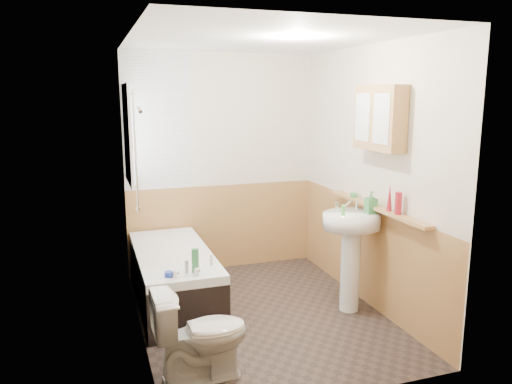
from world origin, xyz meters
The scene contains 26 objects.
floor centered at (0.00, 0.00, 0.00)m, with size 2.80×2.80×0.00m, color black.
ceiling centered at (0.00, 0.00, 2.50)m, with size 2.80×2.80×0.00m, color white.
wall_back centered at (0.00, 1.41, 1.25)m, with size 2.20×0.02×2.50m, color beige.
wall_front centered at (0.00, -1.41, 1.25)m, with size 2.20×0.02×2.50m, color beige.
wall_left centered at (-1.11, 0.00, 1.25)m, with size 0.02×2.80×2.50m, color beige.
wall_right centered at (1.11, 0.00, 1.25)m, with size 0.02×2.80×2.50m, color beige.
wainscot_right centered at (1.09, 0.00, 0.50)m, with size 0.01×2.80×1.00m, color #B28149.
wainscot_front centered at (0.00, -1.39, 0.50)m, with size 2.20×0.01×1.00m, color #B28149.
wainscot_back centered at (0.00, 1.39, 0.50)m, with size 2.20×0.01×1.00m, color #B28149.
tile_cladding_left centered at (-1.09, 0.00, 1.25)m, with size 0.01×2.80×2.50m, color white.
tile_return_back centered at (-0.73, 1.39, 1.75)m, with size 0.75×0.01×1.50m, color white.
window centered at (-1.06, 0.95, 1.65)m, with size 0.03×0.79×0.99m.
bathtub centered at (-0.73, 0.53, 0.28)m, with size 0.70×1.66×0.68m.
shower_riser centered at (-1.04, 0.44, 1.63)m, with size 0.10×0.08×1.13m.
toilet centered at (-0.76, -0.87, 0.34)m, with size 0.38×0.69×0.68m, color white.
sink centered at (0.84, -0.16, 0.68)m, with size 0.56×0.45×1.08m.
pine_shelf centered at (1.04, -0.24, 1.01)m, with size 0.10×1.56×0.03m, color #B28149.
medicine_cabinet centered at (1.01, -0.27, 1.83)m, with size 0.16×0.64×0.57m.
foam_can centered at (1.04, -0.58, 1.12)m, with size 0.06×0.06×0.19m, color maroon.
green_bottle centered at (1.04, -0.45, 1.15)m, with size 0.05×0.05×0.25m, color maroon.
black_jar centered at (1.04, 0.18, 1.05)m, with size 0.07×0.07×0.04m, color #388447.
soap_bottle centered at (0.99, -0.23, 1.01)m, with size 0.09×0.21×0.10m, color #388447.
clear_bottle centered at (0.71, -0.22, 1.01)m, with size 0.03×0.03×0.09m, color #59C647.
blue_gel centered at (-0.64, -0.12, 0.64)m, with size 0.06×0.04×0.21m, color #388447.
cream_jar centered at (-0.87, -0.15, 0.56)m, with size 0.07×0.07×0.04m, color #19339E.
orange_bottle centered at (-0.47, 0.02, 0.58)m, with size 0.03×0.03×0.10m, color silver.
Camera 1 is at (-1.44, -4.15, 2.04)m, focal length 35.00 mm.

